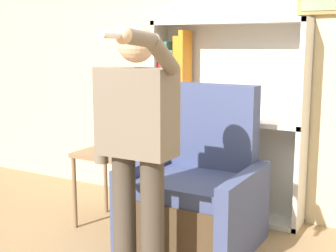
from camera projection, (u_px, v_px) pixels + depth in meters
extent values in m
cube|color=beige|center=(260.00, 58.00, 4.05)|extent=(8.00, 0.06, 2.80)
cube|color=silver|center=(160.00, 115.00, 4.43)|extent=(0.04, 0.28, 1.73)
cube|color=silver|center=(303.00, 127.00, 3.77)|extent=(0.04, 0.28, 1.73)
cube|color=silver|center=(232.00, 118.00, 4.22)|extent=(1.38, 0.01, 1.73)
cube|color=silver|center=(224.00, 212.00, 4.25)|extent=(1.38, 0.28, 0.04)
cube|color=silver|center=(226.00, 120.00, 4.10)|extent=(1.38, 0.28, 0.04)
cube|color=silver|center=(228.00, 22.00, 3.96)|extent=(1.38, 0.28, 0.04)
cube|color=white|center=(165.00, 166.00, 4.49)|extent=(0.04, 0.22, 0.65)
cube|color=#337070|center=(170.00, 168.00, 4.47)|extent=(0.04, 0.16, 0.63)
cube|color=#9E7A47|center=(173.00, 163.00, 4.44)|extent=(0.03, 0.18, 0.74)
cube|color=red|center=(178.00, 165.00, 4.41)|extent=(0.05, 0.20, 0.71)
cube|color=red|center=(182.00, 172.00, 4.40)|extent=(0.03, 0.20, 0.59)
cube|color=#238438|center=(186.00, 167.00, 4.37)|extent=(0.05, 0.21, 0.70)
cube|color=red|center=(164.00, 82.00, 4.35)|extent=(0.03, 0.18, 0.58)
cube|color=#337070|center=(168.00, 85.00, 4.34)|extent=(0.03, 0.20, 0.52)
cube|color=#337070|center=(171.00, 78.00, 4.31)|extent=(0.03, 0.21, 0.66)
cube|color=#337070|center=(175.00, 82.00, 4.30)|extent=(0.04, 0.19, 0.59)
cube|color=orange|center=(180.00, 76.00, 4.26)|extent=(0.06, 0.18, 0.71)
cube|color=orange|center=(185.00, 73.00, 4.23)|extent=(0.04, 0.19, 0.76)
cube|color=#4C3823|center=(193.00, 218.00, 3.57)|extent=(0.72, 0.78, 0.42)
cube|color=#3D4770|center=(191.00, 186.00, 3.49)|extent=(0.68, 0.66, 0.12)
cube|color=#3D4770|center=(213.00, 146.00, 3.78)|extent=(0.72, 0.16, 1.00)
cube|color=#3D4770|center=(147.00, 197.00, 3.75)|extent=(0.10, 0.86, 0.62)
cube|color=#3D4770|center=(244.00, 215.00, 3.35)|extent=(0.10, 0.86, 0.62)
cylinder|color=#473D33|center=(124.00, 217.00, 3.02)|extent=(0.15, 0.15, 0.84)
cylinder|color=#473D33|center=(152.00, 223.00, 2.92)|extent=(0.15, 0.15, 0.84)
cube|color=#756656|center=(137.00, 112.00, 2.85)|extent=(0.47, 0.24, 0.54)
sphere|color=#DBAD89|center=(136.00, 44.00, 2.78)|extent=(0.23, 0.23, 0.23)
cylinder|color=#756656|center=(100.00, 116.00, 2.99)|extent=(0.09, 0.09, 0.62)
cylinder|color=#756656|center=(163.00, 55.00, 2.57)|extent=(0.09, 0.28, 0.23)
cylinder|color=#756656|center=(138.00, 38.00, 2.34)|extent=(0.08, 0.27, 0.10)
sphere|color=#DBAD89|center=(123.00, 35.00, 2.23)|extent=(0.09, 0.09, 0.09)
cylinder|color=white|center=(111.00, 35.00, 2.15)|extent=(0.04, 0.15, 0.04)
cube|color=#846647|center=(110.00, 153.00, 3.91)|extent=(0.48, 0.48, 0.04)
cylinder|color=#846647|center=(74.00, 193.00, 3.88)|extent=(0.04, 0.04, 0.61)
cylinder|color=#846647|center=(116.00, 201.00, 3.68)|extent=(0.04, 0.04, 0.61)
cylinder|color=#846647|center=(106.00, 180.00, 4.25)|extent=(0.04, 0.04, 0.61)
cylinder|color=#846647|center=(145.00, 187.00, 4.04)|extent=(0.04, 0.04, 0.61)
cylinder|color=#4C4233|center=(109.00, 149.00, 3.90)|extent=(0.16, 0.16, 0.02)
cylinder|color=#4C4233|center=(109.00, 131.00, 3.87)|extent=(0.04, 0.04, 0.29)
cone|color=beige|center=(108.00, 101.00, 3.83)|extent=(0.23, 0.23, 0.21)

